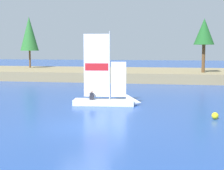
# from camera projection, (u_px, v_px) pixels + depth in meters

# --- Properties ---
(ground_plane) EXTENTS (200.00, 200.00, 0.00)m
(ground_plane) POSITION_uv_depth(u_px,v_px,m) (84.00, 127.00, 17.33)
(ground_plane) COLOR #234793
(shore_bank) EXTENTS (80.00, 13.25, 1.15)m
(shore_bank) POSITION_uv_depth(u_px,v_px,m) (141.00, 74.00, 44.94)
(shore_bank) COLOR #897A56
(shore_bank) RESTS_ON ground
(shoreline_tree_left) EXTENTS (2.64, 2.64, 7.40)m
(shoreline_tree_left) POSITION_uv_depth(u_px,v_px,m) (29.00, 34.00, 49.53)
(shoreline_tree_left) COLOR brown
(shoreline_tree_left) RESTS_ON shore_bank
(shoreline_tree_midleft) EXTENTS (2.39, 2.39, 6.32)m
(shoreline_tree_midleft) POSITION_uv_depth(u_px,v_px,m) (204.00, 32.00, 39.76)
(shoreline_tree_midleft) COLOR brown
(shoreline_tree_midleft) RESTS_ON shore_bank
(sailboat) EXTENTS (4.88, 1.74, 5.58)m
(sailboat) POSITION_uv_depth(u_px,v_px,m) (114.00, 99.00, 23.98)
(sailboat) COLOR white
(sailboat) RESTS_ON ground
(channel_buoy) EXTENTS (0.39, 0.39, 0.39)m
(channel_buoy) POSITION_uv_depth(u_px,v_px,m) (215.00, 116.00, 19.21)
(channel_buoy) COLOR yellow
(channel_buoy) RESTS_ON ground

